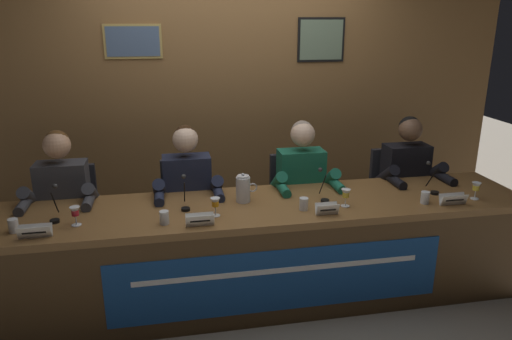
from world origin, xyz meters
TOP-DOWN VIEW (x-y plane):
  - ground_plane at (0.00, 0.00)m, footprint 12.00×12.00m
  - wall_back_panelled at (0.00, 1.24)m, footprint 5.10×0.14m
  - conference_table at (0.00, -0.11)m, footprint 3.90×0.77m
  - chair_far_left at (-1.35, 0.57)m, footprint 0.44×0.45m
  - panelist_far_left at (-1.35, 0.37)m, footprint 0.51×0.48m
  - nameplate_far_left at (-1.38, -0.28)m, footprint 0.19×0.06m
  - juice_glass_far_left at (-1.17, -0.14)m, footprint 0.06×0.06m
  - water_cup_far_left at (-1.52, -0.17)m, footprint 0.06×0.06m
  - microphone_far_left at (-1.31, -0.03)m, footprint 0.06×0.17m
  - chair_center_left at (-0.45, 0.57)m, footprint 0.44×0.45m
  - panelist_center_left at (-0.45, 0.37)m, footprint 0.51×0.48m
  - nameplate_center_left at (-0.41, -0.29)m, footprint 0.18×0.06m
  - juice_glass_center_left at (-0.30, -0.15)m, footprint 0.06×0.06m
  - water_cup_center_left at (-0.63, -0.22)m, footprint 0.06×0.06m
  - microphone_center_left at (-0.49, 0.02)m, footprint 0.06×0.17m
  - chair_center_right at (0.45, 0.57)m, footprint 0.44×0.45m
  - panelist_center_right at (0.45, 0.37)m, footprint 0.51×0.48m
  - nameplate_center_right at (0.42, -0.27)m, footprint 0.15×0.06m
  - juice_glass_center_right at (0.60, -0.15)m, footprint 0.06×0.06m
  - water_cup_center_right at (0.30, -0.16)m, footprint 0.06×0.06m
  - microphone_center_right at (0.48, -0.01)m, footprint 0.06×0.17m
  - chair_far_right at (1.35, 0.57)m, footprint 0.44×0.45m
  - panelist_far_right at (1.35, 0.37)m, footprint 0.51×0.48m
  - nameplate_far_right at (1.34, -0.26)m, footprint 0.19×0.06m
  - juice_glass_far_right at (1.56, -0.19)m, footprint 0.06×0.06m
  - water_cup_far_right at (1.16, -0.20)m, footprint 0.06×0.06m
  - microphone_far_right at (1.33, -0.01)m, footprint 0.06×0.17m
  - water_pitcher_central at (-0.08, 0.07)m, footprint 0.15×0.10m

SIDE VIEW (x-z plane):
  - ground_plane at x=0.00m, z-range 0.00..0.00m
  - chair_far_left at x=-1.35m, z-range -0.02..0.87m
  - chair_center_left at x=-0.45m, z-range -0.02..0.87m
  - chair_center_right at x=0.45m, z-range -0.02..0.87m
  - chair_far_right at x=1.35m, z-range -0.02..0.87m
  - conference_table at x=0.00m, z-range 0.14..0.87m
  - panelist_far_left at x=-1.35m, z-range 0.09..1.31m
  - panelist_center_left at x=-0.45m, z-range 0.09..1.31m
  - panelist_center_right at x=0.45m, z-range 0.09..1.31m
  - panelist_far_right at x=1.35m, z-range 0.09..1.31m
  - water_cup_far_left at x=-1.52m, z-range 0.72..0.81m
  - water_cup_center_left at x=-0.63m, z-range 0.72..0.81m
  - water_cup_center_right at x=0.30m, z-range 0.72..0.81m
  - water_cup_far_right at x=1.16m, z-range 0.72..0.81m
  - nameplate_far_left at x=-1.38m, z-range 0.73..0.81m
  - nameplate_center_left at x=-0.41m, z-range 0.73..0.81m
  - nameplate_center_right at x=0.42m, z-range 0.73..0.81m
  - nameplate_far_right at x=1.34m, z-range 0.73..0.81m
  - microphone_far_left at x=-1.31m, z-range 0.70..0.91m
  - microphone_center_left at x=-0.49m, z-range 0.70..0.91m
  - microphone_center_right at x=0.48m, z-range 0.70..0.91m
  - microphone_far_right at x=1.33m, z-range 0.70..0.91m
  - juice_glass_far_left at x=-1.17m, z-range 0.75..0.88m
  - juice_glass_center_left at x=-0.30m, z-range 0.75..0.88m
  - juice_glass_center_right at x=0.60m, z-range 0.75..0.88m
  - juice_glass_far_right at x=1.56m, z-range 0.75..0.88m
  - water_pitcher_central at x=-0.08m, z-range 0.72..0.93m
  - wall_back_panelled at x=0.00m, z-range 0.00..2.60m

